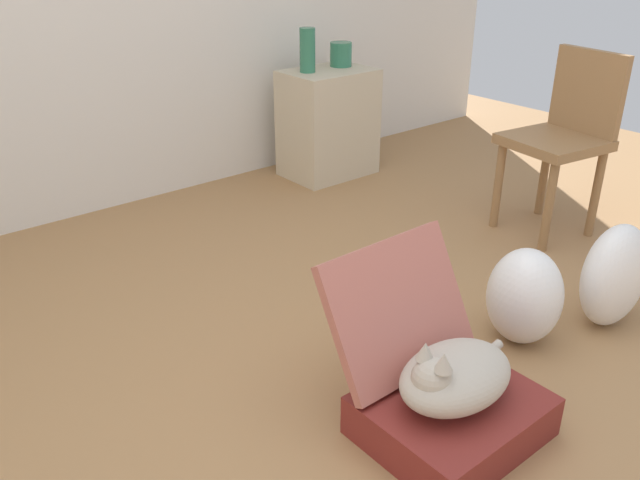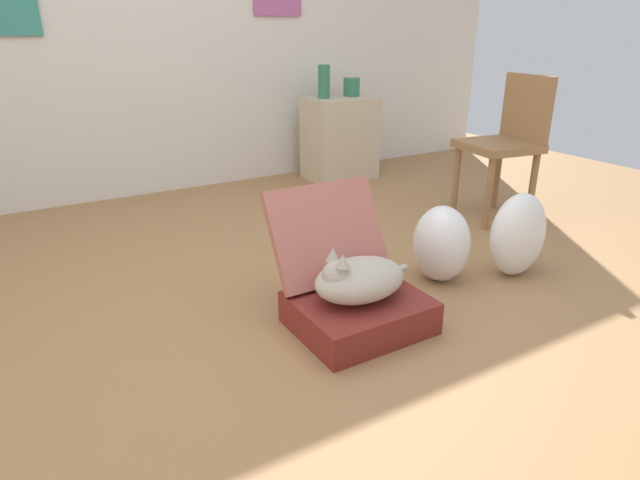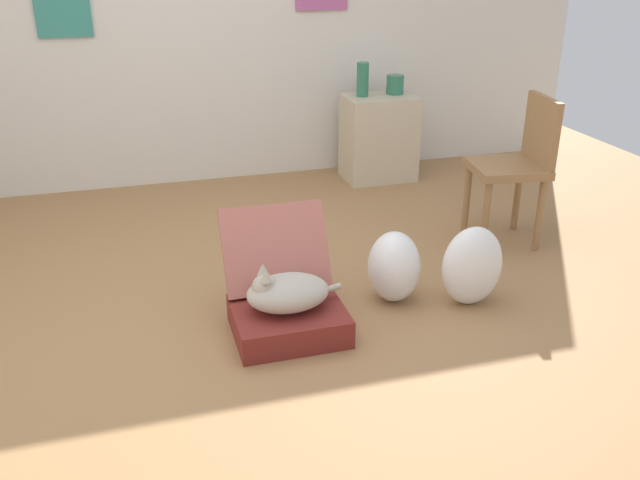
# 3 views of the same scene
# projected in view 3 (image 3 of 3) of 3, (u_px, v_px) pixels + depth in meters

# --- Properties ---
(ground_plane) EXTENTS (7.68, 7.68, 0.00)m
(ground_plane) POSITION_uv_depth(u_px,v_px,m) (255.00, 311.00, 3.47)
(ground_plane) COLOR #9E7247
(ground_plane) RESTS_ON ground
(wall_back) EXTENTS (6.40, 0.15, 2.60)m
(wall_back) POSITION_uv_depth(u_px,v_px,m) (188.00, 9.00, 4.93)
(wall_back) COLOR silver
(wall_back) RESTS_ON ground
(suitcase_base) EXTENTS (0.53, 0.45, 0.14)m
(suitcase_base) POSITION_uv_depth(u_px,v_px,m) (289.00, 321.00, 3.25)
(suitcase_base) COLOR maroon
(suitcase_base) RESTS_ON ground
(suitcase_lid) EXTENTS (0.53, 0.25, 0.41)m
(suitcase_lid) POSITION_uv_depth(u_px,v_px,m) (276.00, 249.00, 3.36)
(suitcase_lid) COLOR #B26356
(suitcase_lid) RESTS_ON suitcase_base
(cat) EXTENTS (0.48, 0.28, 0.24)m
(cat) POSITION_uv_depth(u_px,v_px,m) (286.00, 292.00, 3.18)
(cat) COLOR #B2A899
(cat) RESTS_ON suitcase_base
(plastic_bag_white) EXTENTS (0.27, 0.29, 0.38)m
(plastic_bag_white) POSITION_uv_depth(u_px,v_px,m) (394.00, 267.00, 3.52)
(plastic_bag_white) COLOR white
(plastic_bag_white) RESTS_ON ground
(plastic_bag_clear) EXTENTS (0.33, 0.21, 0.43)m
(plastic_bag_clear) POSITION_uv_depth(u_px,v_px,m) (472.00, 266.00, 3.47)
(plastic_bag_clear) COLOR white
(plastic_bag_clear) RESTS_ON ground
(side_table) EXTENTS (0.55, 0.39, 0.66)m
(side_table) POSITION_uv_depth(u_px,v_px,m) (379.00, 138.00, 5.32)
(side_table) COLOR beige
(side_table) RESTS_ON ground
(vase_tall) EXTENTS (0.09, 0.09, 0.26)m
(vase_tall) POSITION_uv_depth(u_px,v_px,m) (363.00, 79.00, 5.12)
(vase_tall) COLOR #2D7051
(vase_tall) RESTS_ON side_table
(vase_short) EXTENTS (0.14, 0.14, 0.15)m
(vase_short) POSITION_uv_depth(u_px,v_px,m) (395.00, 85.00, 5.23)
(vase_short) COLOR #2D7051
(vase_short) RESTS_ON side_table
(chair) EXTENTS (0.49, 0.48, 0.92)m
(chair) POSITION_uv_depth(u_px,v_px,m) (517.00, 163.00, 4.10)
(chair) COLOR olive
(chair) RESTS_ON ground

